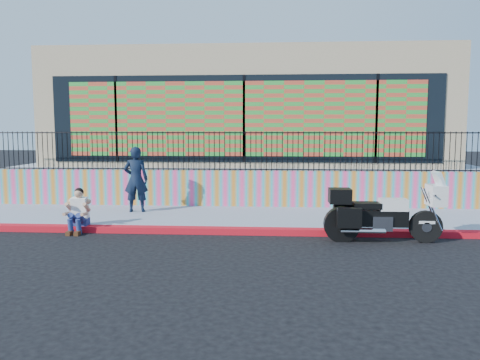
{
  "coord_description": "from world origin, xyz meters",
  "views": [
    {
      "loc": [
        0.9,
        -11.03,
        2.5
      ],
      "look_at": [
        0.07,
        1.2,
        1.18
      ],
      "focal_mm": 35.0,
      "sensor_mm": 36.0,
      "label": 1
    }
  ],
  "objects": [
    {
      "name": "elevated_platform",
      "position": [
        0.0,
        8.35,
        0.62
      ],
      "size": [
        16.0,
        10.0,
        1.25
      ],
      "primitive_type": "cube",
      "color": "#858DA0",
      "rests_on": "ground"
    },
    {
      "name": "seated_man",
      "position": [
        -3.8,
        -0.13,
        0.45
      ],
      "size": [
        0.54,
        0.71,
        1.06
      ],
      "color": "navy",
      "rests_on": "ground"
    },
    {
      "name": "mural_wall",
      "position": [
        0.0,
        3.25,
        0.7
      ],
      "size": [
        16.0,
        0.2,
        1.1
      ],
      "primitive_type": "cube",
      "color": "#FF4385",
      "rests_on": "sidewalk"
    },
    {
      "name": "sidewalk",
      "position": [
        0.0,
        1.65,
        0.07
      ],
      "size": [
        16.0,
        3.0,
        0.15
      ],
      "primitive_type": "cube",
      "color": "#858DA0",
      "rests_on": "ground"
    },
    {
      "name": "metal_fence",
      "position": [
        0.0,
        3.25,
        1.85
      ],
      "size": [
        15.8,
        0.04,
        1.2
      ],
      "primitive_type": null,
      "color": "black",
      "rests_on": "mural_wall"
    },
    {
      "name": "storefront_building",
      "position": [
        0.0,
        8.13,
        3.25
      ],
      "size": [
        14.0,
        8.06,
        4.0
      ],
      "color": "tan",
      "rests_on": "elevated_platform"
    },
    {
      "name": "police_motorcycle",
      "position": [
        3.35,
        -0.57,
        0.67
      ],
      "size": [
        2.56,
        0.85,
        1.6
      ],
      "color": "black",
      "rests_on": "ground"
    },
    {
      "name": "red_curb",
      "position": [
        0.0,
        0.0,
        0.07
      ],
      "size": [
        16.0,
        0.3,
        0.15
      ],
      "primitive_type": "cube",
      "color": "#BA0D0F",
      "rests_on": "ground"
    },
    {
      "name": "ground",
      "position": [
        0.0,
        0.0,
        0.0
      ],
      "size": [
        90.0,
        90.0,
        0.0
      ],
      "primitive_type": "plane",
      "color": "black",
      "rests_on": "ground"
    },
    {
      "name": "police_officer",
      "position": [
        -2.98,
        2.05,
        1.09
      ],
      "size": [
        0.73,
        0.53,
        1.87
      ],
      "primitive_type": "imported",
      "rotation": [
        0.0,
        0.0,
        3.26
      ],
      "color": "black",
      "rests_on": "sidewalk"
    }
  ]
}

